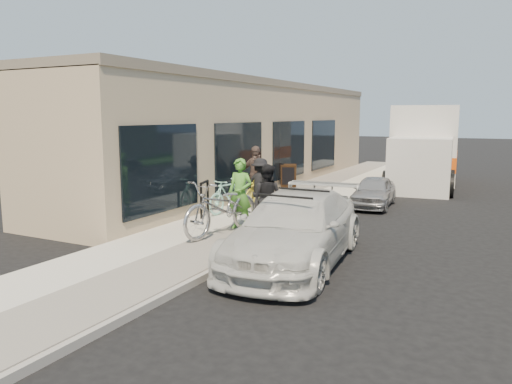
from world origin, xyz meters
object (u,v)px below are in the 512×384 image
(tandem_bike, at_px, (222,207))
(cruiser_bike_c, at_px, (258,191))
(man_standing, at_px, (267,198))
(sandwich_board, at_px, (289,177))
(moving_truck, at_px, (425,150))
(bystander_a, at_px, (260,184))
(woman_rider, at_px, (240,194))
(sedan_silver, at_px, (374,192))
(cruiser_bike_b, at_px, (252,191))
(bike_rack, at_px, (204,195))
(bystander_b, at_px, (256,176))
(sedan_white, at_px, (295,229))
(cruiser_bike_a, at_px, (228,195))

(tandem_bike, distance_m, cruiser_bike_c, 4.01)
(man_standing, bearing_deg, sandwich_board, -73.63)
(moving_truck, relative_size, bystander_a, 4.57)
(sandwich_board, bearing_deg, woman_rider, -96.32)
(sedan_silver, bearing_deg, cruiser_bike_b, -154.63)
(moving_truck, distance_m, man_standing, 11.55)
(sedan_silver, distance_m, cruiser_bike_b, 3.93)
(bike_rack, xyz_separation_m, cruiser_bike_c, (0.51, 2.25, -0.15))
(bystander_b, bearing_deg, sandwich_board, 95.84)
(bike_rack, height_order, sedan_white, sedan_white)
(bike_rack, height_order, cruiser_bike_b, bike_rack)
(cruiser_bike_c, height_order, bystander_b, bystander_b)
(bike_rack, height_order, tandem_bike, tandem_bike)
(cruiser_bike_c, relative_size, bystander_a, 0.98)
(cruiser_bike_c, height_order, bystander_a, bystander_a)
(sedan_silver, height_order, cruiser_bike_b, sedan_silver)
(woman_rider, relative_size, cruiser_bike_c, 1.17)
(tandem_bike, distance_m, woman_rider, 0.77)
(cruiser_bike_b, xyz_separation_m, cruiser_bike_c, (0.33, -0.21, 0.04))
(cruiser_bike_a, relative_size, bystander_a, 1.10)
(sedan_white, bearing_deg, sedan_silver, 85.72)
(bike_rack, relative_size, moving_truck, 0.14)
(sandwich_board, relative_size, cruiser_bike_c, 0.63)
(sedan_white, distance_m, woman_rider, 2.72)
(sandwich_board, relative_size, cruiser_bike_a, 0.56)
(sedan_silver, bearing_deg, cruiser_bike_c, -149.37)
(tandem_bike, bearing_deg, bike_rack, 144.11)
(cruiser_bike_c, bearing_deg, tandem_bike, -71.31)
(sandwich_board, height_order, cruiser_bike_c, sandwich_board)
(cruiser_bike_a, height_order, bystander_b, bystander_b)
(bike_rack, height_order, woman_rider, woman_rider)
(woman_rider, bearing_deg, bystander_a, 104.72)
(sedan_white, bearing_deg, bystander_b, 119.49)
(bike_rack, bearing_deg, tandem_bike, -46.15)
(sedan_white, xyz_separation_m, woman_rider, (-2.16, 1.63, 0.32))
(bystander_b, bearing_deg, bystander_a, -50.45)
(tandem_bike, height_order, cruiser_bike_c, tandem_bike)
(man_standing, bearing_deg, moving_truck, -102.23)
(woman_rider, height_order, cruiser_bike_a, woman_rider)
(cruiser_bike_b, xyz_separation_m, bystander_a, (0.67, -0.73, 0.36))
(sedan_silver, relative_size, man_standing, 1.79)
(woman_rider, bearing_deg, bystander_b, 109.15)
(tandem_bike, bearing_deg, sedan_silver, 81.49)
(bike_rack, distance_m, man_standing, 2.45)
(man_standing, xyz_separation_m, bystander_b, (-1.85, 2.99, 0.11))
(sedan_silver, height_order, tandem_bike, tandem_bike)
(sedan_white, bearing_deg, bike_rack, 140.71)
(cruiser_bike_a, bearing_deg, bystander_b, 92.50)
(bystander_b, bearing_deg, woman_rider, -70.68)
(moving_truck, relative_size, man_standing, 4.28)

